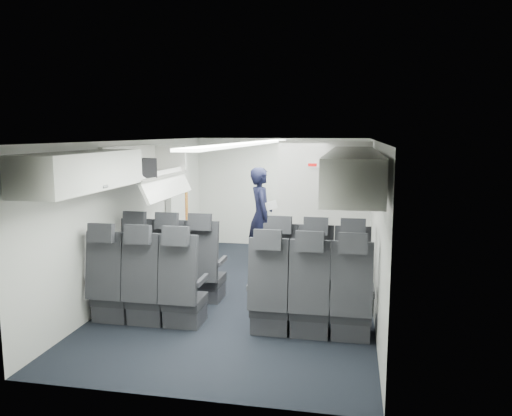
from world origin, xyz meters
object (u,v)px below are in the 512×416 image
at_px(carry_on_bag, 136,168).
at_px(flight_attendant, 261,216).
at_px(galley_unit, 328,202).
at_px(boarding_door, 178,207).
at_px(seat_row_mid, 226,295).
at_px(seat_row_front, 243,274).

bearing_deg(carry_on_bag, flight_attendant, 74.45).
distance_m(galley_unit, boarding_door, 2.84).
bearing_deg(boarding_door, seat_row_mid, -61.23).
bearing_deg(flight_attendant, boarding_door, 70.71).
bearing_deg(galley_unit, boarding_door, -155.72).
height_order(seat_row_front, boarding_door, boarding_door).
xyz_separation_m(seat_row_front, galley_unit, (0.95, 3.25, 0.55)).
height_order(galley_unit, flight_attendant, galley_unit).
distance_m(galley_unit, carry_on_bag, 4.22).
distance_m(seat_row_mid, carry_on_bag, 2.10).
xyz_separation_m(galley_unit, carry_on_bag, (-2.33, -3.41, 0.85)).
bearing_deg(seat_row_mid, seat_row_front, 90.00).
xyz_separation_m(seat_row_mid, boarding_door, (-1.64, 2.99, 0.55)).
height_order(seat_row_mid, flight_attendant, flight_attendant).
relative_size(seat_row_front, flight_attendant, 1.99).
height_order(seat_row_mid, boarding_door, boarding_door).
relative_size(flight_attendant, carry_on_bag, 3.84).
height_order(seat_row_front, carry_on_bag, carry_on_bag).
bearing_deg(carry_on_bag, galley_unit, 68.97).
bearing_deg(seat_row_mid, boarding_door, 118.77).
bearing_deg(boarding_door, flight_attendant, 0.34).
height_order(seat_row_front, seat_row_mid, same).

